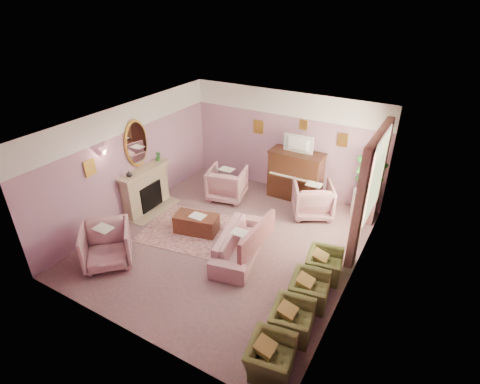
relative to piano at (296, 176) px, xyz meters
The scene contains 48 objects.
floor 2.80m from the piano, 100.57° to the right, with size 5.50×6.00×0.01m, color #795659.
ceiling 3.47m from the piano, 100.57° to the right, with size 5.50×6.00×0.01m, color beige.
wall_back 0.96m from the piano, 147.38° to the left, with size 5.50×0.02×2.80m, color gray.
wall_front 5.75m from the piano, 95.03° to the right, with size 5.50×0.02×2.80m, color gray.
wall_left 4.28m from the piano, 140.49° to the right, with size 0.02×6.00×2.80m, color gray.
wall_right 3.58m from the piano, 49.98° to the right, with size 0.02×6.00×2.80m, color gray.
picture_rail_band 1.92m from the piano, 148.20° to the left, with size 5.50×0.01×0.65m, color white.
stripe_panel 2.66m from the piano, 31.69° to the right, with size 0.01×3.00×2.15m, color #9FB686.
fireplace_surround 3.96m from the piano, 141.25° to the right, with size 0.30×1.40×1.10m, color tan.
fireplace_inset 3.89m from the piano, 140.33° to the right, with size 0.18×0.72×0.68m, color black.
fire_ember 3.88m from the piano, 139.95° to the right, with size 0.06×0.54×0.10m, color #E9430E.
mantel_shelf 3.97m from the piano, 140.98° to the right, with size 0.40×1.55×0.07m, color tan.
hearth 3.86m from the piano, 139.37° to the right, with size 0.55×1.50×0.02m, color tan.
mirror_frame 4.21m from the piano, 142.22° to the right, with size 0.04×0.72×1.20m, color gold.
mirror_glass 4.19m from the piano, 142.01° to the right, with size 0.01×0.60×1.06m, color white.
sconce_shade 4.90m from the piano, 131.47° to the right, with size 0.20×0.20×0.16m, color #D6857F.
piano is the anchor object (origin of this frame).
piano_keyshelf 0.36m from the piano, 90.00° to the right, with size 1.30×0.12×0.06m, color #3B1E12.
piano_keys 0.37m from the piano, 90.00° to the right, with size 1.20×0.08×0.02m, color beige.
piano_top 0.66m from the piano, ahead, with size 1.45×0.65×0.04m, color #3B1E12.
television 0.95m from the piano, 90.00° to the right, with size 0.80×0.12×0.48m, color black.
print_back_left 1.71m from the piano, 167.85° to the left, with size 0.30×0.03×0.38m, color gold.
print_back_right 1.57m from the piano, 14.93° to the left, with size 0.26×0.03×0.34m, color gold.
print_back_mid 1.38m from the piano, 90.00° to the left, with size 0.22×0.03×0.26m, color gold.
print_left_wall 5.15m from the piano, 129.60° to the right, with size 0.03×0.28×0.36m, color gold.
window_blind 2.69m from the piano, 27.19° to the right, with size 0.03×1.40×1.80m, color beige.
curtain_left 3.02m from the piano, 44.04° to the right, with size 0.16×0.34×2.60m, color #9B575B.
curtain_right 2.23m from the piano, ahead, with size 0.16×0.34×2.60m, color #9B575B.
pelmet 3.07m from the piano, 28.06° to the right, with size 0.16×2.20×0.16m, color #9B575B.
mantel_plant 3.67m from the piano, 147.67° to the right, with size 0.16×0.16×0.28m, color #236E24.
mantel_vase 4.30m from the piano, 135.67° to the right, with size 0.16×0.16×0.16m, color white.
area_rug 3.08m from the piano, 116.69° to the right, with size 2.50×1.80×0.01m, color #A26D6B.
coffee_table 3.06m from the piano, 116.55° to the right, with size 1.00×0.50×0.45m, color #522819.
table_paper 3.01m from the piano, 115.70° to the right, with size 0.35×0.28×0.01m, color silver.
sofa 2.94m from the piano, 90.61° to the right, with size 0.66×1.97×0.80m, color #B68185.
sofa_throw 2.95m from the piano, 82.83° to the right, with size 0.10×1.49×0.55m, color #9B575B.
floral_armchair_left 1.86m from the piano, 148.74° to the right, with size 0.94×0.94×0.98m, color #B68185.
floral_armchair_right 0.98m from the piano, 40.34° to the right, with size 0.94×0.94×0.98m, color #B68185.
floral_armchair_front 5.09m from the piano, 116.63° to the right, with size 0.94×0.94×0.98m, color #B68185.
olive_chair_a 5.41m from the piano, 71.18° to the right, with size 0.54×0.77×0.67m, color brown.
olive_chair_b 4.65m from the piano, 67.91° to the right, with size 0.54×0.77×0.67m, color brown.
olive_chair_c 3.90m from the piano, 63.36° to the right, with size 0.54×0.77×0.67m, color brown.
olive_chair_d 3.19m from the piano, 56.71° to the right, with size 0.54×0.77×0.67m, color brown.
side_table 1.86m from the piano, ahead, with size 0.52×0.52×0.70m, color silver.
side_plant_big 1.85m from the piano, ahead, with size 0.30×0.30×0.34m, color #236E24.
side_plant_small 1.97m from the piano, ahead, with size 0.16×0.16×0.28m, color #236E24.
palm_pot 1.97m from the piano, ahead, with size 0.34×0.34×0.34m, color brown.
palm_plant 1.95m from the piano, ahead, with size 0.76×0.76×1.44m, color #236E24.
Camera 1 is at (3.70, -5.89, 5.13)m, focal length 28.00 mm.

